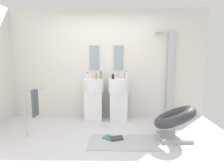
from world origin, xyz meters
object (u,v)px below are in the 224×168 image
Objects in this scene: soap_bottle_white at (126,75)px; soap_bottle_grey at (125,76)px; pedestal_sink_right at (119,97)px; soap_bottle_clear at (88,76)px; coffee_mug at (125,137)px; soap_bottle_black at (113,77)px; lounge_chair at (175,120)px; pedestal_sink_left at (94,97)px; towel_rack at (33,104)px; soap_bottle_amber at (96,77)px; soap_bottle_green at (101,75)px; magazine_teal at (110,138)px; magazine_charcoal at (117,138)px; shower_column at (170,73)px.

soap_bottle_grey is at bearing 105.23° from soap_bottle_white.
pedestal_sink_right is 7.20× the size of soap_bottle_clear.
coffee_mug is 1.52m from soap_bottle_black.
lounge_chair is at bearing 6.01° from coffee_mug.
soap_bottle_black is at bearing -4.76° from pedestal_sink_left.
pedestal_sink_left is 1.00× the size of pedestal_sink_right.
soap_bottle_grey is (0.06, 1.22, 0.96)m from coffee_mug.
pedestal_sink_left is 1.93m from lounge_chair.
towel_rack is 1.48m from soap_bottle_amber.
coffee_mug is at bearing -173.99° from lounge_chair.
soap_bottle_green is at bearing 42.55° from towel_rack.
towel_rack is 2.06m from soap_bottle_white.
pedestal_sink_right is 1.28m from coffee_mug.
pedestal_sink_left is 0.55m from soap_bottle_green.
pedestal_sink_left is 8.08× the size of soap_bottle_amber.
coffee_mug is at bearing -60.45° from pedestal_sink_left.
lounge_chair is 10.76× the size of coffee_mug.
soap_bottle_white reaches higher than magazine_teal.
soap_bottle_amber is at bearing 119.25° from coffee_mug.
soap_bottle_black is at bearing -166.85° from soap_bottle_grey.
magazine_charcoal is at bearing -101.40° from soap_bottle_white.
towel_rack is at bearing -147.15° from soap_bottle_grey.
soap_bottle_amber is (0.21, -0.10, -0.01)m from soap_bottle_clear.
pedestal_sink_left is at bearing 146.04° from magazine_teal.
pedestal_sink_right is at bearing -170.27° from shower_column.
pedestal_sink_right is at bearing 94.34° from coffee_mug.
soap_bottle_white is (0.89, -0.03, 0.02)m from soap_bottle_clear.
coffee_mug is at bearing -129.00° from shower_column.
soap_bottle_green reaches higher than coffee_mug.
pedestal_sink_right is at bearing 1.69° from soap_bottle_clear.
soap_bottle_black is at bearing 124.25° from magazine_teal.
soap_bottle_grey is 0.68m from soap_bottle_amber.
soap_bottle_clear is at bearing 153.09° from soap_bottle_amber.
pedestal_sink_left is 11.21× the size of coffee_mug.
pedestal_sink_left is 0.59m from pedestal_sink_right.
soap_bottle_black is (0.58, -0.02, -0.01)m from soap_bottle_clear.
magazine_teal is 1.50m from soap_bottle_black.
magazine_charcoal is 2.57× the size of coffee_mug.
pedestal_sink_left reaches higher than magazine_charcoal.
coffee_mug is (0.26, -0.03, 0.04)m from magazine_teal.
towel_rack is at bearing 155.62° from magazine_charcoal.
pedestal_sink_left is 6.05× the size of soap_bottle_green.
soap_bottle_clear is (-1.94, -0.23, -0.05)m from shower_column.
pedestal_sink_right is at bearing 0.00° from pedestal_sink_left.
magazine_charcoal is at bearing -65.82° from pedestal_sink_left.
soap_bottle_white is at bearing -2.54° from soap_bottle_black.
shower_column is 15.86× the size of soap_bottle_grey.
lounge_chair is at bearing -53.24° from soap_bottle_grey.
magazine_teal is at bearing -92.26° from soap_bottle_black.
shower_column is at bearing 6.80° from soap_bottle_clear.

